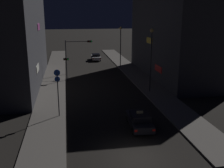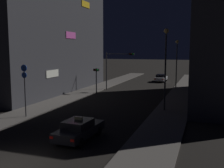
{
  "view_description": "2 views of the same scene",
  "coord_description": "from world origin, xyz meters",
  "px_view_note": "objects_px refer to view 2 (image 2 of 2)",
  "views": [
    {
      "loc": [
        -4.58,
        -16.43,
        10.14
      ],
      "look_at": [
        0.67,
        14.23,
        1.75
      ],
      "focal_mm": 43.06,
      "sensor_mm": 36.0,
      "label": 1
    },
    {
      "loc": [
        9.68,
        -11.21,
        6.2
      ],
      "look_at": [
        -0.74,
        19.02,
        2.09
      ],
      "focal_mm": 43.88,
      "sensor_mm": 36.0,
      "label": 2
    }
  ],
  "objects_px": {
    "far_car": "(161,78)",
    "taxi": "(79,129)",
    "street_lamp_far_block": "(177,57)",
    "sign_pole_left": "(25,86)",
    "traffic_light_left_kerb": "(96,75)",
    "traffic_light_overhead": "(116,63)",
    "street_lamp_near_block": "(166,58)"
  },
  "relations": [
    {
      "from": "far_car",
      "to": "taxi",
      "type": "bearing_deg",
      "value": -90.04
    },
    {
      "from": "street_lamp_far_block",
      "to": "sign_pole_left",
      "type": "bearing_deg",
      "value": -115.26
    },
    {
      "from": "traffic_light_left_kerb",
      "to": "street_lamp_far_block",
      "type": "xyz_separation_m",
      "value": [
        9.98,
        8.41,
        2.45
      ]
    },
    {
      "from": "traffic_light_overhead",
      "to": "street_lamp_near_block",
      "type": "height_order",
      "value": "street_lamp_near_block"
    },
    {
      "from": "taxi",
      "to": "traffic_light_left_kerb",
      "type": "relative_size",
      "value": 1.27
    },
    {
      "from": "far_car",
      "to": "traffic_light_overhead",
      "type": "bearing_deg",
      "value": -109.96
    },
    {
      "from": "traffic_light_left_kerb",
      "to": "sign_pole_left",
      "type": "height_order",
      "value": "sign_pole_left"
    },
    {
      "from": "far_car",
      "to": "street_lamp_near_block",
      "type": "xyz_separation_m",
      "value": [
        4.26,
        -24.9,
        4.6
      ]
    },
    {
      "from": "sign_pole_left",
      "to": "taxi",
      "type": "bearing_deg",
      "value": -28.19
    },
    {
      "from": "traffic_light_left_kerb",
      "to": "street_lamp_far_block",
      "type": "relative_size",
      "value": 0.48
    },
    {
      "from": "taxi",
      "to": "street_lamp_far_block",
      "type": "distance_m",
      "value": 27.47
    },
    {
      "from": "taxi",
      "to": "far_car",
      "type": "xyz_separation_m",
      "value": [
        0.02,
        35.46,
        -0.0
      ]
    },
    {
      "from": "far_car",
      "to": "sign_pole_left",
      "type": "relative_size",
      "value": 0.95
    },
    {
      "from": "taxi",
      "to": "street_lamp_near_block",
      "type": "bearing_deg",
      "value": 67.95
    },
    {
      "from": "taxi",
      "to": "far_car",
      "type": "height_order",
      "value": "taxi"
    },
    {
      "from": "street_lamp_near_block",
      "to": "street_lamp_far_block",
      "type": "height_order",
      "value": "street_lamp_near_block"
    },
    {
      "from": "taxi",
      "to": "street_lamp_near_block",
      "type": "distance_m",
      "value": 12.28
    },
    {
      "from": "far_car",
      "to": "street_lamp_far_block",
      "type": "relative_size",
      "value": 0.6
    },
    {
      "from": "far_car",
      "to": "traffic_light_overhead",
      "type": "height_order",
      "value": "traffic_light_overhead"
    },
    {
      "from": "traffic_light_overhead",
      "to": "street_lamp_near_block",
      "type": "xyz_separation_m",
      "value": [
        8.95,
        -11.97,
        1.22
      ]
    },
    {
      "from": "traffic_light_overhead",
      "to": "traffic_light_left_kerb",
      "type": "bearing_deg",
      "value": -111.71
    },
    {
      "from": "street_lamp_near_block",
      "to": "taxi",
      "type": "bearing_deg",
      "value": -112.05
    },
    {
      "from": "far_car",
      "to": "traffic_light_left_kerb",
      "type": "distance_m",
      "value": 18.22
    },
    {
      "from": "taxi",
      "to": "street_lamp_far_block",
      "type": "relative_size",
      "value": 0.61
    },
    {
      "from": "traffic_light_left_kerb",
      "to": "sign_pole_left",
      "type": "xyz_separation_m",
      "value": [
        -0.89,
        -14.62,
        0.39
      ]
    },
    {
      "from": "sign_pole_left",
      "to": "street_lamp_far_block",
      "type": "bearing_deg",
      "value": 64.74
    },
    {
      "from": "taxi",
      "to": "far_car",
      "type": "distance_m",
      "value": 35.46
    },
    {
      "from": "street_lamp_near_block",
      "to": "street_lamp_far_block",
      "type": "bearing_deg",
      "value": 92.06
    },
    {
      "from": "far_car",
      "to": "street_lamp_near_block",
      "type": "bearing_deg",
      "value": -80.3
    },
    {
      "from": "traffic_light_left_kerb",
      "to": "traffic_light_overhead",
      "type": "bearing_deg",
      "value": 68.29
    },
    {
      "from": "taxi",
      "to": "traffic_light_left_kerb",
      "type": "xyz_separation_m",
      "value": [
        -6.29,
        18.47,
        1.83
      ]
    },
    {
      "from": "sign_pole_left",
      "to": "traffic_light_overhead",
      "type": "bearing_deg",
      "value": 82.36
    }
  ]
}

